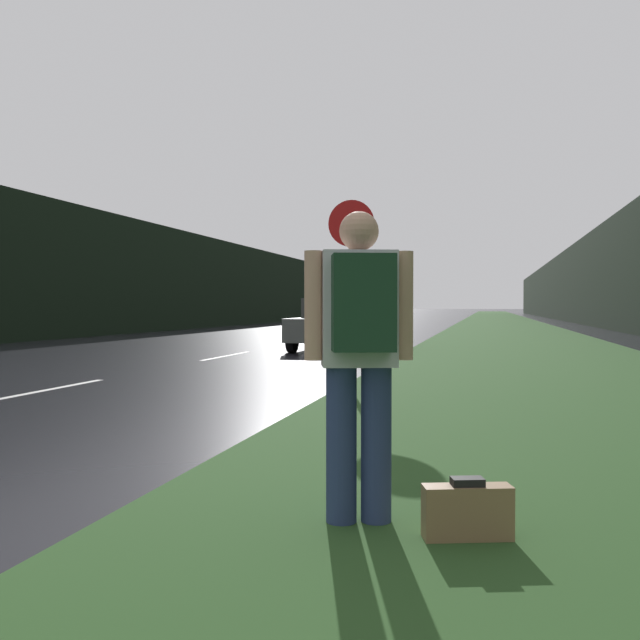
{
  "coord_description": "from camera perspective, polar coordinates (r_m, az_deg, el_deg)",
  "views": [
    {
      "loc": [
        6.12,
        -0.59,
        1.2
      ],
      "look_at": [
        2.24,
        15.04,
        0.87
      ],
      "focal_mm": 38.0,
      "sensor_mm": 36.0,
      "label": 1
    }
  ],
  "objects": [
    {
      "name": "grass_verge",
      "position": [
        40.62,
        15.23,
        -0.55
      ],
      "size": [
        6.0,
        240.0,
        0.02
      ],
      "primitive_type": "cube",
      "color": "#26471E",
      "rests_on": "ground_plane"
    },
    {
      "name": "lane_stripe_b",
      "position": [
        10.38,
        -22.42,
        -5.55
      ],
      "size": [
        0.12,
        3.0,
        0.01
      ],
      "primitive_type": "cube",
      "color": "silver",
      "rests_on": "ground_plane"
    },
    {
      "name": "lane_stripe_c",
      "position": [
        16.52,
        -7.85,
        -3.0
      ],
      "size": [
        0.12,
        3.0,
        0.01
      ],
      "primitive_type": "cube",
      "color": "silver",
      "rests_on": "ground_plane"
    },
    {
      "name": "lane_stripe_d",
      "position": [
        23.15,
        -1.4,
        -1.8
      ],
      "size": [
        0.12,
        3.0,
        0.01
      ],
      "primitive_type": "cube",
      "color": "silver",
      "rests_on": "ground_plane"
    },
    {
      "name": "lane_stripe_e",
      "position": [
        29.95,
        2.14,
        -1.13
      ],
      "size": [
        0.12,
        3.0,
        0.01
      ],
      "primitive_type": "cube",
      "color": "silver",
      "rests_on": "ground_plane"
    },
    {
      "name": "lane_stripe_f",
      "position": [
        36.83,
        4.37,
        -0.7
      ],
      "size": [
        0.12,
        3.0,
        0.01
      ],
      "primitive_type": "cube",
      "color": "silver",
      "rests_on": "ground_plane"
    },
    {
      "name": "treeline_far_side",
      "position": [
        53.12,
        -3.77,
        2.61
      ],
      "size": [
        2.0,
        140.0,
        5.09
      ],
      "primitive_type": "cube",
      "color": "black",
      "rests_on": "ground_plane"
    },
    {
      "name": "treeline_near_side",
      "position": [
        51.09,
        21.75,
        2.91
      ],
      "size": [
        2.0,
        140.0,
        5.67
      ],
      "primitive_type": "cube",
      "color": "black",
      "rests_on": "ground_plane"
    },
    {
      "name": "stop_sign",
      "position": [
        9.22,
        2.64,
        3.65
      ],
      "size": [
        0.64,
        0.07,
        2.64
      ],
      "color": "slate",
      "rests_on": "ground_plane"
    },
    {
      "name": "hitchhiker_with_backpack",
      "position": [
        3.66,
        3.36,
        -2.18
      ],
      "size": [
        0.57,
        0.5,
        1.72
      ],
      "rotation": [
        0.0,
        0.0,
        0.3
      ],
      "color": "navy",
      "rests_on": "ground_plane"
    },
    {
      "name": "suitcase",
      "position": [
        3.65,
        12.3,
        -15.59
      ],
      "size": [
        0.47,
        0.26,
        0.33
      ],
      "rotation": [
        0.0,
        0.0,
        0.3
      ],
      "color": "olive",
      "rests_on": "ground_plane"
    },
    {
      "name": "car_passing_near",
      "position": [
        18.63,
        1.23,
        -0.35
      ],
      "size": [
        1.87,
        4.05,
        1.42
      ],
      "rotation": [
        0.0,
        0.0,
        3.14
      ],
      "color": "#4C514C",
      "rests_on": "ground_plane"
    }
  ]
}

